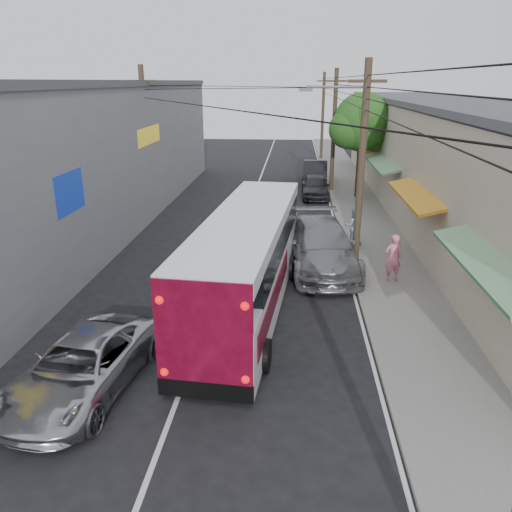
{
  "coord_description": "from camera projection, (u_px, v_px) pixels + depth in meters",
  "views": [
    {
      "loc": [
        2.66,
        -6.27,
        7.21
      ],
      "look_at": [
        1.49,
        8.93,
        1.85
      ],
      "focal_mm": 35.0,
      "sensor_mm": 36.0,
      "label": 1
    }
  ],
  "objects": [
    {
      "name": "sidewalk",
      "position": [
        365.0,
        222.0,
        26.8
      ],
      "size": [
        3.0,
        80.0,
        0.12
      ],
      "primitive_type": "cube",
      "color": "slate",
      "rests_on": "ground"
    },
    {
      "name": "building_right",
      "position": [
        447.0,
        159.0,
        27.33
      ],
      "size": [
        7.09,
        40.0,
        6.25
      ],
      "color": "#BFAF98",
      "rests_on": "ground"
    },
    {
      "name": "building_left",
      "position": [
        70.0,
        156.0,
        24.81
      ],
      "size": [
        7.2,
        36.0,
        7.25
      ],
      "color": "gray",
      "rests_on": "ground"
    },
    {
      "name": "utility_poles",
      "position": [
        304.0,
        143.0,
        26.0
      ],
      "size": [
        11.8,
        45.28,
        8.0
      ],
      "color": "#473828",
      "rests_on": "ground"
    },
    {
      "name": "street_tree",
      "position": [
        364.0,
        124.0,
        30.9
      ],
      "size": [
        4.4,
        4.0,
        6.6
      ],
      "color": "#3F2B19",
      "rests_on": "ground"
    },
    {
      "name": "coach_bus",
      "position": [
        248.0,
        260.0,
        16.4
      ],
      "size": [
        3.32,
        11.26,
        3.2
      ],
      "rotation": [
        0.0,
        0.0,
        -0.09
      ],
      "color": "white",
      "rests_on": "ground"
    },
    {
      "name": "jeepney",
      "position": [
        83.0,
        366.0,
        12.05
      ],
      "size": [
        2.95,
        5.24,
        1.38
      ],
      "primitive_type": "imported",
      "rotation": [
        0.0,
        0.0,
        -0.14
      ],
      "color": "#B5B5BC",
      "rests_on": "ground"
    },
    {
      "name": "parked_suv",
      "position": [
        321.0,
        245.0,
        20.13
      ],
      "size": [
        3.23,
        6.64,
        1.86
      ],
      "primitive_type": "imported",
      "rotation": [
        0.0,
        0.0,
        0.1
      ],
      "color": "gray",
      "rests_on": "ground"
    },
    {
      "name": "parked_car_mid",
      "position": [
        315.0,
        186.0,
        32.4
      ],
      "size": [
        1.73,
        4.3,
        1.46
      ],
      "primitive_type": "imported",
      "rotation": [
        0.0,
        0.0,
        -0.0
      ],
      "color": "#29292E",
      "rests_on": "ground"
    },
    {
      "name": "parked_car_far",
      "position": [
        315.0,
        173.0,
        36.78
      ],
      "size": [
        1.94,
        5.03,
        1.64
      ],
      "primitive_type": "imported",
      "rotation": [
        0.0,
        0.0,
        -0.04
      ],
      "color": "black",
      "rests_on": "ground"
    },
    {
      "name": "pedestrian_near",
      "position": [
        393.0,
        258.0,
        18.46
      ],
      "size": [
        0.75,
        0.59,
        1.81
      ],
      "primitive_type": "imported",
      "rotation": [
        0.0,
        0.0,
        3.4
      ],
      "color": "pink",
      "rests_on": "sidewalk"
    },
    {
      "name": "pedestrian_far",
      "position": [
        353.0,
        226.0,
        22.62
      ],
      "size": [
        0.87,
        0.69,
        1.74
      ],
      "primitive_type": "imported",
      "rotation": [
        0.0,
        0.0,
        3.19
      ],
      "color": "#829EBD",
      "rests_on": "sidewalk"
    }
  ]
}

